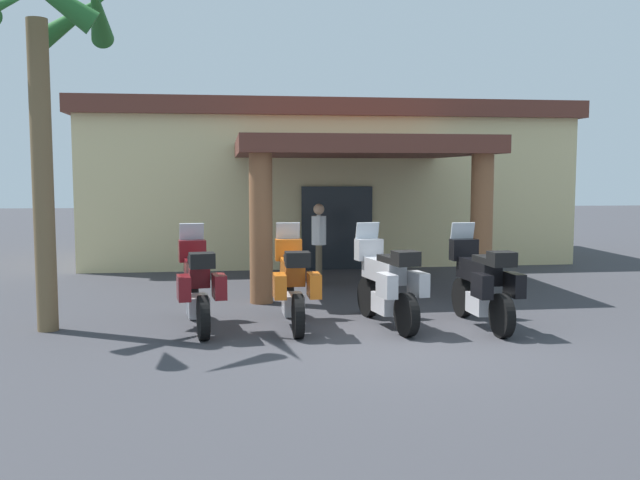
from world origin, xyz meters
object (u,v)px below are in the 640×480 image
object	(u,v)px
pedestrian	(319,238)
motel_building	(322,181)
motorcycle_black	(482,283)
motorcycle_orange	(293,283)
palm_tree_roadside	(38,54)
motorcycle_maroon	(198,285)
motorcycle_silver	(387,283)

from	to	relation	value
pedestrian	motel_building	bearing A→B (deg)	87.87
motel_building	motorcycle_black	distance (m)	9.75
motorcycle_orange	palm_tree_roadside	bearing A→B (deg)	85.94
motorcycle_maroon	motorcycle_silver	distance (m)	2.98
motorcycle_black	palm_tree_roadside	size ratio (longest dim) A/B	0.39
motorcycle_maroon	pedestrian	size ratio (longest dim) A/B	1.24
motorcycle_maroon	motorcycle_silver	bearing A→B (deg)	-101.36
motorcycle_orange	pedestrian	size ratio (longest dim) A/B	1.25
motel_building	motorcycle_silver	size ratio (longest dim) A/B	6.14
motel_building	palm_tree_roadside	distance (m)	10.68
motel_building	motorcycle_maroon	size ratio (longest dim) A/B	6.11
motorcycle_silver	motorcycle_black	world-z (taller)	same
motel_building	palm_tree_roadside	size ratio (longest dim) A/B	2.34
motorcycle_maroon	motorcycle_black	bearing A→B (deg)	-103.39
motorcycle_silver	palm_tree_roadside	size ratio (longest dim) A/B	0.38
palm_tree_roadside	motorcycle_orange	bearing A→B (deg)	-1.76
motorcycle_maroon	pedestrian	world-z (taller)	pedestrian
motorcycle_maroon	palm_tree_roadside	distance (m)	4.20
motorcycle_orange	motorcycle_black	world-z (taller)	same
motorcycle_maroon	palm_tree_roadside	world-z (taller)	palm_tree_roadside
pedestrian	palm_tree_roadside	world-z (taller)	palm_tree_roadside
motorcycle_maroon	motorcycle_black	distance (m)	4.48
motorcycle_silver	pedestrian	distance (m)	4.33
motorcycle_orange	motorcycle_silver	world-z (taller)	same
motorcycle_silver	pedestrian	world-z (taller)	pedestrian
motel_building	motorcycle_maroon	xyz separation A→B (m)	(-2.88, -9.24, -1.49)
motorcycle_silver	motorcycle_black	size ratio (longest dim) A/B	0.99
motorcycle_orange	motorcycle_black	xyz separation A→B (m)	(2.98, -0.26, 0.00)
motorcycle_orange	motorcycle_silver	size ratio (longest dim) A/B	1.01
motorcycle_maroon	motel_building	bearing A→B (deg)	-27.44
motorcycle_orange	pedestrian	xyz separation A→B (m)	(0.81, 4.19, 0.33)
motorcycle_orange	motorcycle_black	size ratio (longest dim) A/B	1.00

